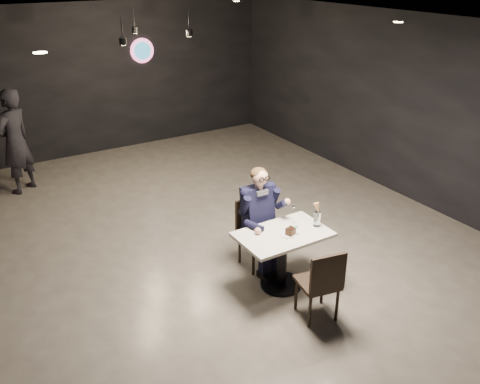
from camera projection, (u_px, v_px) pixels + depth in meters
floor at (214, 237)px, 7.47m from camera, size 9.00×9.00×0.00m
wall_sign at (142, 51)px, 10.47m from camera, size 0.50×0.06×0.50m
pendant_lights at (148, 19)px, 7.81m from camera, size 1.40×1.20×0.36m
main_table at (282, 260)px, 6.22m from camera, size 1.10×0.70×0.75m
chair_far at (258, 235)px, 6.62m from camera, size 0.42×0.46×0.92m
chair_near at (318, 281)px, 5.67m from camera, size 0.50×0.53×0.92m
seated_man at (258, 217)px, 6.51m from camera, size 0.60×0.80×1.44m
dessert_plate at (288, 234)px, 6.04m from camera, size 0.20×0.20×0.01m
cake_slice at (291, 231)px, 6.01m from camera, size 0.13×0.12×0.07m
mint_leaf at (296, 227)px, 6.01m from camera, size 0.07×0.04×0.01m
sundae_glass at (317, 219)px, 6.19m from camera, size 0.08×0.08×0.19m
wafer_cone at (317, 208)px, 6.11m from camera, size 0.08×0.08×0.13m
passerby at (15, 142)px, 8.61m from camera, size 0.79×0.75×1.81m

